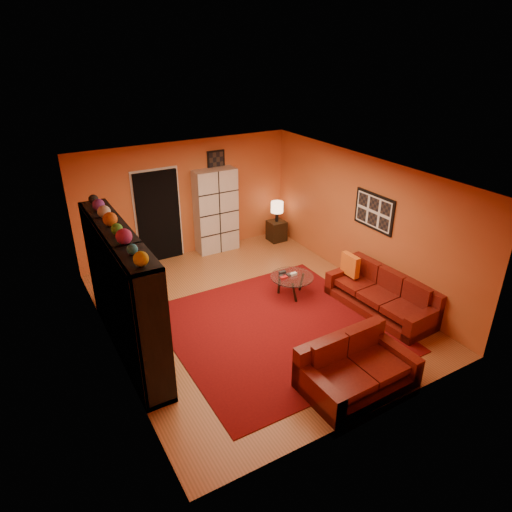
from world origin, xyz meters
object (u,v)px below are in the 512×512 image
bowl_chair (130,287)px  table_lamp (277,208)px  loveseat (354,367)px  entertainment_unit (123,293)px  side_table (277,231)px  storage_cabinet (216,211)px  tv (127,295)px  coffee_table (292,279)px  sofa (384,295)px

bowl_chair → table_lamp: size_ratio=1.48×
loveseat → table_lamp: (1.82, 4.96, 0.57)m
entertainment_unit → side_table: entertainment_unit is taller
table_lamp → entertainment_unit: bearing=-149.9°
entertainment_unit → storage_cabinet: (2.89, 2.80, -0.08)m
tv → bowl_chair: bearing=-14.5°
bowl_chair → table_lamp: (3.97, 1.09, 0.53)m
tv → storage_cabinet: bearing=-45.4°
tv → bowl_chair: (0.38, 1.45, -0.68)m
side_table → entertainment_unit: bearing=-149.9°
storage_cabinet → coffee_table: bearing=-82.7°
sofa → coffee_table: bearing=130.2°
coffee_table → storage_cabinet: (-0.33, 2.68, 0.59)m
tv → coffee_table: size_ratio=1.17×
sofa → coffee_table: (-1.20, 1.25, 0.09)m
coffee_table → table_lamp: bearing=64.0°
sofa → side_table: (-0.01, 3.68, -0.04)m
entertainment_unit → sofa: 4.62m
sofa → side_table: size_ratio=4.29×
storage_cabinet → side_table: 1.70m
loveseat → storage_cabinet: 5.27m
sofa → bowl_chair: 4.75m
side_table → table_lamp: bearing=0.0°
entertainment_unit → bowl_chair: size_ratio=4.07×
entertainment_unit → side_table: 5.15m
loveseat → table_lamp: bearing=-21.5°
tv → table_lamp: size_ratio=1.95×
tv → side_table: tv is taller
loveseat → side_table: size_ratio=3.29×
tv → table_lamp: (4.35, 2.54, -0.15)m
entertainment_unit → coffee_table: entertainment_unit is taller
sofa → storage_cabinet: storage_cabinet is taller
coffee_table → storage_cabinet: storage_cabinet is taller
sofa → bowl_chair: size_ratio=2.91×
entertainment_unit → bowl_chair: (0.43, 1.46, -0.73)m
sofa → side_table: sofa is taller
loveseat → side_table: bearing=-21.5°
loveseat → bowl_chair: loveseat is taller
side_table → storage_cabinet: bearing=170.5°
bowl_chair → loveseat: bearing=-60.9°
loveseat → bowl_chair: 4.43m
coffee_table → bowl_chair: bowl_chair is taller
tv → table_lamp: tv is taller
bowl_chair → side_table: bowl_chair is taller
tv → bowl_chair: tv is taller
entertainment_unit → storage_cabinet: entertainment_unit is taller
coffee_table → table_lamp: table_lamp is taller
entertainment_unit → sofa: size_ratio=1.40×
side_table → coffee_table: bearing=-116.0°
storage_cabinet → side_table: size_ratio=3.88×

